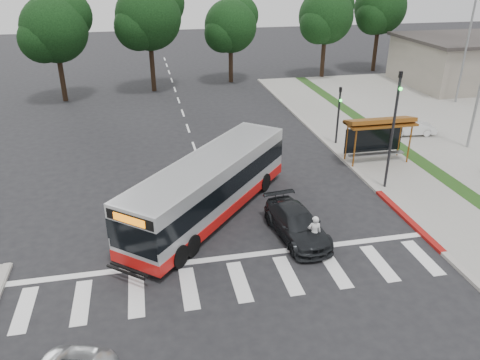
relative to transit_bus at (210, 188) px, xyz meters
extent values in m
plane|color=black|center=(0.28, -0.59, -1.48)|extent=(140.00, 140.00, 0.00)
cube|color=gray|center=(11.28, 7.41, -1.42)|extent=(4.00, 40.00, 0.12)
cube|color=#9E9991|center=(9.28, 7.41, -1.41)|extent=(0.30, 40.00, 0.15)
cube|color=maroon|center=(9.28, -2.59, -1.41)|extent=(0.32, 6.00, 0.15)
cube|color=#9F9485|center=(30.28, 21.41, 0.72)|extent=(14.00, 10.00, 4.40)
cube|color=silver|center=(0.28, -5.59, -1.48)|extent=(18.00, 2.60, 0.01)
cylinder|color=brown|center=(9.28, 3.81, -0.21)|extent=(0.10, 0.10, 2.30)
cylinder|color=brown|center=(12.88, 3.81, -0.21)|extent=(0.10, 0.10, 2.30)
cylinder|color=brown|center=(9.28, 5.01, -0.21)|extent=(0.10, 0.10, 2.30)
cylinder|color=brown|center=(12.88, 5.01, -0.21)|extent=(0.10, 0.10, 2.30)
cube|color=brown|center=(11.08, 4.41, 1.09)|extent=(4.20, 1.60, 0.12)
cube|color=brown|center=(11.08, 4.46, 1.24)|extent=(4.20, 1.32, 0.51)
cube|color=black|center=(11.08, 5.01, -0.16)|extent=(3.80, 0.06, 1.60)
cube|color=gray|center=(11.08, 4.41, -0.91)|extent=(3.60, 0.40, 0.08)
cylinder|color=black|center=(9.88, 0.91, 1.77)|extent=(0.14, 0.14, 6.50)
imported|color=black|center=(9.88, 0.91, 4.52)|extent=(0.16, 0.20, 1.00)
sphere|color=#19E533|center=(9.88, 0.73, 4.17)|extent=(0.18, 0.18, 0.18)
cylinder|color=black|center=(9.88, 7.91, 0.52)|extent=(0.14, 0.14, 4.00)
imported|color=black|center=(9.88, 7.91, 2.02)|extent=(0.16, 0.20, 1.00)
sphere|color=#19E533|center=(9.88, 7.73, 1.67)|extent=(0.18, 0.18, 0.18)
cylinder|color=gray|center=(24.28, 15.41, 3.12)|extent=(0.18, 0.18, 9.00)
cylinder|color=black|center=(16.28, 27.41, 0.82)|extent=(0.44, 0.44, 4.40)
sphere|color=black|center=(16.28, 27.41, 4.82)|extent=(5.60, 5.60, 5.60)
sphere|color=black|center=(17.40, 28.25, 5.82)|extent=(4.20, 4.20, 4.20)
sphere|color=black|center=(15.30, 26.71, 4.12)|extent=(3.92, 3.92, 3.92)
cylinder|color=black|center=(23.28, 29.41, 0.94)|extent=(0.44, 0.44, 4.84)
sphere|color=black|center=(23.28, 29.41, 5.34)|extent=(5.60, 5.60, 5.60)
sphere|color=black|center=(22.30, 28.71, 4.57)|extent=(3.92, 3.92, 3.92)
cylinder|color=black|center=(-1.72, 25.41, 0.94)|extent=(0.44, 0.44, 4.84)
sphere|color=black|center=(-1.72, 25.41, 5.34)|extent=(6.00, 6.00, 6.00)
sphere|color=black|center=(-0.52, 26.31, 6.44)|extent=(4.50, 4.50, 4.50)
sphere|color=black|center=(-2.77, 24.66, 4.57)|extent=(4.20, 4.20, 4.20)
cylinder|color=black|center=(6.28, 27.41, 0.50)|extent=(0.44, 0.44, 3.96)
sphere|color=black|center=(6.28, 27.41, 4.10)|extent=(5.20, 5.20, 5.20)
sphere|color=black|center=(7.32, 28.19, 5.00)|extent=(3.90, 3.90, 3.90)
sphere|color=black|center=(5.37, 26.76, 3.47)|extent=(3.64, 3.64, 3.64)
cylinder|color=black|center=(-9.72, 23.41, 0.72)|extent=(0.44, 0.44, 4.40)
sphere|color=black|center=(-9.72, 23.41, 4.72)|extent=(5.60, 5.60, 5.60)
sphere|color=black|center=(-8.60, 24.25, 5.72)|extent=(4.20, 4.20, 4.20)
sphere|color=black|center=(-10.70, 22.71, 4.02)|extent=(3.92, 3.92, 3.92)
imported|color=silver|center=(3.93, -3.99, -0.67)|extent=(0.66, 0.51, 1.63)
imported|color=black|center=(3.51, -2.87, -0.82)|extent=(2.38, 4.75, 1.32)
imported|color=white|center=(15.78, 8.43, -0.81)|extent=(3.56, 1.58, 1.14)
camera|label=1|loc=(-2.78, -20.27, 10.01)|focal=35.00mm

